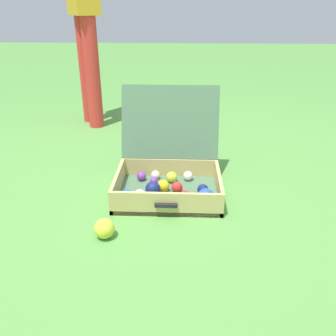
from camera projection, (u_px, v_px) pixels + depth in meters
The scene contains 3 objects.
ground_plane at pixel (156, 197), 1.93m from camera, with size 16.00×16.00×0.00m, color #569342.
open_suitcase at pixel (169, 172), 1.96m from camera, with size 0.56×0.59×0.53m.
stray_ball_on_grass at pixel (104, 229), 1.59m from camera, with size 0.09×0.09×0.09m, color #CCDB38.
Camera 1 is at (0.14, -1.68, 0.96)m, focal length 38.13 mm.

